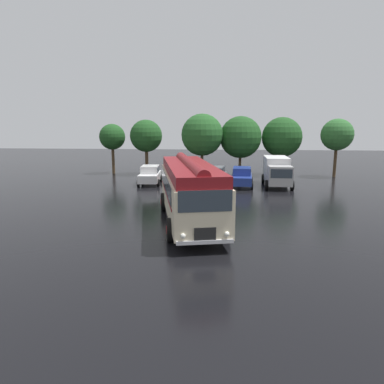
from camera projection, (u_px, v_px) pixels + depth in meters
ground_plane at (191, 220)px, 19.28m from camera, size 120.00×120.00×0.00m
vintage_bus at (190, 188)px, 18.52m from camera, size 4.66×10.38×3.49m
car_near_left at (150, 175)px, 31.25m from camera, size 2.23×4.33×1.66m
car_mid_left at (178, 176)px, 30.18m from camera, size 2.40×4.40×1.66m
car_mid_right at (215, 176)px, 30.49m from camera, size 2.35×4.38×1.66m
car_far_right at (242, 177)px, 30.02m from camera, size 2.16×4.30×1.66m
box_van at (277, 170)px, 30.27m from camera, size 2.45×5.82×2.50m
tree_far_left at (112, 138)px, 37.70m from camera, size 2.82×2.82×5.47m
tree_left_of_centre at (147, 136)px, 36.93m from camera, size 3.47×3.47×5.92m
tree_centre at (202, 134)px, 35.11m from camera, size 4.30×4.30×6.49m
tree_right_of_centre at (241, 138)px, 35.65m from camera, size 4.35×4.35×6.26m
tree_far_right at (282, 137)px, 36.21m from camera, size 4.20×4.20×6.17m
tree_extra_right at (336, 135)px, 34.85m from camera, size 3.23×3.23×5.98m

